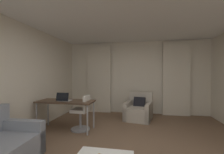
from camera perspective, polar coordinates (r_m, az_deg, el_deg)
wall_window at (r=5.75m, az=8.82°, el=-0.19°), size 5.12×0.06×2.60m
wall_left at (r=3.84m, az=-34.26°, el=-0.94°), size 0.06×6.12×2.60m
ceiling at (r=2.98m, az=6.89°, el=24.95°), size 5.12×6.12×0.06m
curtain_left_panel at (r=5.83m, az=-4.85°, el=-0.65°), size 0.90×0.06×2.50m
curtain_right_panel at (r=5.75m, az=22.61°, el=-0.75°), size 0.90×0.06×2.50m
armchair at (r=5.07m, az=9.82°, el=-12.06°), size 0.93×0.99×0.83m
desk at (r=4.18m, az=-16.61°, el=-9.19°), size 1.42×0.59×0.75m
desk_chair at (r=4.12m, az=-11.04°, el=-13.42°), size 0.48×0.48×0.88m
laptop at (r=4.11m, az=-17.30°, el=-7.82°), size 0.32×0.25×0.22m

